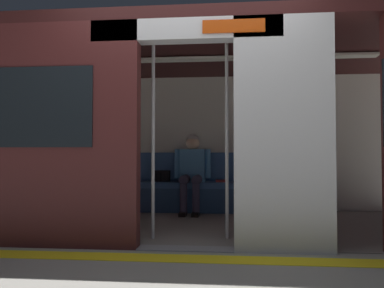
{
  "coord_description": "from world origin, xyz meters",
  "views": [
    {
      "loc": [
        -0.36,
        3.35,
        0.87
      ],
      "look_at": [
        0.05,
        -1.24,
        1.01
      ],
      "focal_mm": 34.15,
      "sensor_mm": 36.0,
      "label": 1
    }
  ],
  "objects_px": {
    "train_car": "(192,106)",
    "handbag": "(162,176)",
    "book": "(221,181)",
    "grab_pole_door": "(153,137)",
    "bench_seat": "(201,189)",
    "person_seated": "(192,168)",
    "grab_pole_far": "(227,137)"
  },
  "relations": [
    {
      "from": "train_car",
      "to": "handbag",
      "type": "height_order",
      "value": "train_car"
    },
    {
      "from": "person_seated",
      "to": "book",
      "type": "distance_m",
      "value": 0.49
    },
    {
      "from": "bench_seat",
      "to": "grab_pole_far",
      "type": "xyz_separation_m",
      "value": [
        -0.38,
        1.74,
        0.7
      ]
    },
    {
      "from": "train_car",
      "to": "bench_seat",
      "type": "bearing_deg",
      "value": -92.91
    },
    {
      "from": "handbag",
      "to": "grab_pole_door",
      "type": "distance_m",
      "value": 1.96
    },
    {
      "from": "book",
      "to": "grab_pole_far",
      "type": "distance_m",
      "value": 1.9
    },
    {
      "from": "bench_seat",
      "to": "grab_pole_far",
      "type": "bearing_deg",
      "value": 102.38
    },
    {
      "from": "handbag",
      "to": "grab_pole_far",
      "type": "relative_size",
      "value": 0.12
    },
    {
      "from": "person_seated",
      "to": "handbag",
      "type": "height_order",
      "value": "person_seated"
    },
    {
      "from": "grab_pole_door",
      "to": "handbag",
      "type": "bearing_deg",
      "value": -82.73
    },
    {
      "from": "person_seated",
      "to": "book",
      "type": "relative_size",
      "value": 5.38
    },
    {
      "from": "bench_seat",
      "to": "grab_pole_far",
      "type": "distance_m",
      "value": 1.92
    },
    {
      "from": "grab_pole_door",
      "to": "grab_pole_far",
      "type": "relative_size",
      "value": 1.0
    },
    {
      "from": "train_car",
      "to": "handbag",
      "type": "xyz_separation_m",
      "value": [
        0.57,
        -1.08,
        -0.94
      ]
    },
    {
      "from": "bench_seat",
      "to": "grab_pole_door",
      "type": "bearing_deg",
      "value": 78.1
    },
    {
      "from": "handbag",
      "to": "grab_pole_far",
      "type": "height_order",
      "value": "grab_pole_far"
    },
    {
      "from": "train_car",
      "to": "grab_pole_door",
      "type": "xyz_separation_m",
      "value": [
        0.33,
        0.79,
        -0.43
      ]
    },
    {
      "from": "book",
      "to": "grab_pole_far",
      "type": "bearing_deg",
      "value": 89.04
    },
    {
      "from": "bench_seat",
      "to": "person_seated",
      "type": "relative_size",
      "value": 2.2
    },
    {
      "from": "person_seated",
      "to": "handbag",
      "type": "bearing_deg",
      "value": -12.64
    },
    {
      "from": "person_seated",
      "to": "book",
      "type": "bearing_deg",
      "value": -164.39
    },
    {
      "from": "grab_pole_far",
      "to": "handbag",
      "type": "bearing_deg",
      "value": -60.85
    },
    {
      "from": "train_car",
      "to": "book",
      "type": "bearing_deg",
      "value": -107.7
    },
    {
      "from": "person_seated",
      "to": "handbag",
      "type": "xyz_separation_m",
      "value": [
        0.49,
        -0.11,
        -0.13
      ]
    },
    {
      "from": "handbag",
      "to": "grab_pole_far",
      "type": "bearing_deg",
      "value": 119.15
    },
    {
      "from": "person_seated",
      "to": "grab_pole_far",
      "type": "distance_m",
      "value": 1.81
    },
    {
      "from": "bench_seat",
      "to": "handbag",
      "type": "distance_m",
      "value": 0.65
    },
    {
      "from": "book",
      "to": "grab_pole_far",
      "type": "height_order",
      "value": "grab_pole_far"
    },
    {
      "from": "train_car",
      "to": "book",
      "type": "xyz_separation_m",
      "value": [
        -0.35,
        -1.09,
        -1.01
      ]
    },
    {
      "from": "bench_seat",
      "to": "person_seated",
      "type": "height_order",
      "value": "person_seated"
    },
    {
      "from": "grab_pole_far",
      "to": "person_seated",
      "type": "bearing_deg",
      "value": -73.01
    },
    {
      "from": "train_car",
      "to": "book",
      "type": "distance_m",
      "value": 1.53
    }
  ]
}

